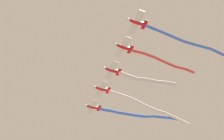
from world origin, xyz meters
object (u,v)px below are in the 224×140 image
Objects in this scene: airplane_left_wing at (101,89)px; airplane_trail at (137,22)px; airplane_lead at (92,107)px; airplane_slot at (123,47)px; airplane_right_wing at (112,70)px.

airplane_left_wing is 21.66m from airplane_trail.
airplane_trail is at bearing 92.70° from airplane_lead.
airplane_left_wing reaches higher than airplane_lead.
airplane_trail is at bearing 86.70° from airplane_slot.
airplane_lead is 21.67m from airplane_slot.
airplane_right_wing is 7.23m from airplane_slot.
airplane_right_wing is 14.43m from airplane_trail.
airplane_slot is at bearing -89.88° from airplane_trail.
airplane_left_wing is (6.27, -3.58, 0.30)m from airplane_lead.
airplane_trail is (18.80, -10.74, -0.30)m from airplane_left_wing.
airplane_lead is 0.97× the size of airplane_slot.
airplane_trail is (6.26, -3.58, -0.30)m from airplane_slot.
airplane_trail is (25.07, -14.33, 0.00)m from airplane_lead.
airplane_left_wing is at bearing -93.30° from airplane_slot.
airplane_slot reaches higher than airplane_right_wing.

